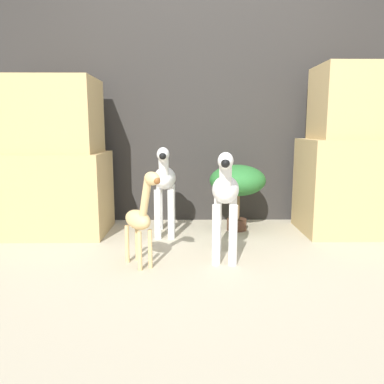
% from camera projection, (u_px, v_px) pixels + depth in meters
% --- Properties ---
extents(ground_plane, '(14.00, 14.00, 0.00)m').
position_uv_depth(ground_plane, '(211.00, 269.00, 2.33)').
color(ground_plane, '#B2A88E').
extents(wall_back, '(6.40, 0.08, 2.20)m').
position_uv_depth(wall_back, '(203.00, 103.00, 3.45)').
color(wall_back, '#2D2B28').
rests_on(wall_back, ground_plane).
extents(rock_pillar_left, '(0.88, 0.61, 1.26)m').
position_uv_depth(rock_pillar_left, '(51.00, 163.00, 3.06)').
color(rock_pillar_left, tan).
rests_on(rock_pillar_left, ground_plane).
extents(rock_pillar_right, '(0.88, 0.61, 1.36)m').
position_uv_depth(rock_pillar_right, '(358.00, 159.00, 3.08)').
color(rock_pillar_right, tan).
rests_on(rock_pillar_right, ground_plane).
extents(zebra_right, '(0.22, 0.55, 0.73)m').
position_uv_depth(zebra_right, '(225.00, 196.00, 2.45)').
color(zebra_right, white).
rests_on(zebra_right, ground_plane).
extents(zebra_left, '(0.18, 0.54, 0.73)m').
position_uv_depth(zebra_left, '(165.00, 183.00, 3.02)').
color(zebra_left, white).
rests_on(zebra_left, ground_plane).
extents(giraffe_figurine, '(0.30, 0.37, 0.62)m').
position_uv_depth(giraffe_figurine, '(141.00, 215.00, 2.32)').
color(giraffe_figurine, tan).
rests_on(giraffe_figurine, ground_plane).
extents(potted_palm_front, '(0.47, 0.47, 0.56)m').
position_uv_depth(potted_palm_front, '(237.00, 182.00, 3.17)').
color(potted_palm_front, '#513323').
rests_on(potted_palm_front, ground_plane).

